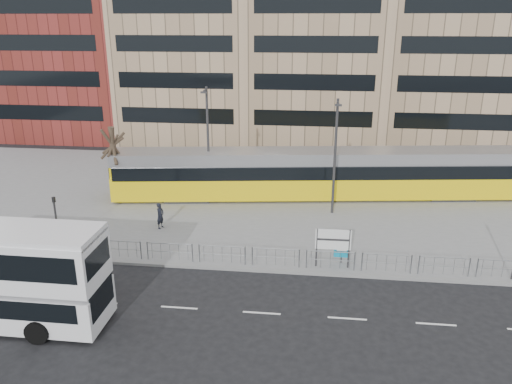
# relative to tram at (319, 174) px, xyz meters

# --- Properties ---
(ground) EXTENTS (120.00, 120.00, 0.00)m
(ground) POSITION_rel_tram_xyz_m (-4.71, -12.31, -1.99)
(ground) COLOR black
(ground) RESTS_ON ground
(plaza) EXTENTS (64.00, 24.00, 0.15)m
(plaza) POSITION_rel_tram_xyz_m (-4.71, -0.31, -1.92)
(plaza) COLOR slate
(plaza) RESTS_ON ground
(kerb) EXTENTS (64.00, 0.25, 0.17)m
(kerb) POSITION_rel_tram_xyz_m (-4.71, -12.26, -1.92)
(kerb) COLOR gray
(kerb) RESTS_ON ground
(building_row) EXTENTS (70.40, 18.40, 31.20)m
(building_row) POSITION_rel_tram_xyz_m (-3.16, 21.96, 10.92)
(building_row) COLOR maroon
(building_row) RESTS_ON ground
(pedestrian_barrier) EXTENTS (32.07, 0.07, 1.10)m
(pedestrian_barrier) POSITION_rel_tram_xyz_m (-2.71, -11.81, -1.01)
(pedestrian_barrier) COLOR gray
(pedestrian_barrier) RESTS_ON plaza
(road_markings) EXTENTS (62.00, 0.12, 0.01)m
(road_markings) POSITION_rel_tram_xyz_m (-3.71, -16.31, -1.99)
(road_markings) COLOR white
(road_markings) RESTS_ON ground
(tram) EXTENTS (31.27, 7.07, 3.67)m
(tram) POSITION_rel_tram_xyz_m (0.00, 0.00, 0.00)
(tram) COLOR yellow
(tram) RESTS_ON plaza
(station_sign) EXTENTS (1.95, 0.11, 2.24)m
(station_sign) POSITION_rel_tram_xyz_m (0.70, -11.51, -0.29)
(station_sign) COLOR #2D2D30
(station_sign) RESTS_ON plaza
(ad_panel) EXTENTS (0.87, 0.12, 1.63)m
(ad_panel) POSITION_rel_tram_xyz_m (1.24, -10.93, -0.89)
(ad_panel) COLOR #2D2D30
(ad_panel) RESTS_ON plaza
(pedestrian) EXTENTS (0.59, 0.73, 1.72)m
(pedestrian) POSITION_rel_tram_xyz_m (-10.31, -7.33, -0.98)
(pedestrian) COLOR black
(pedestrian) RESTS_ON plaza
(traffic_light_west) EXTENTS (0.22, 0.25, 3.10)m
(traffic_light_west) POSITION_rel_tram_xyz_m (-15.67, -10.58, 0.13)
(traffic_light_west) COLOR #2D2D30
(traffic_light_west) RESTS_ON plaza
(lamp_post_west) EXTENTS (0.45, 1.04, 8.43)m
(lamp_post_west) POSITION_rel_tram_xyz_m (-8.30, -1.25, 2.75)
(lamp_post_west) COLOR #2D2D30
(lamp_post_west) RESTS_ON plaza
(lamp_post_east) EXTENTS (0.45, 1.04, 8.05)m
(lamp_post_east) POSITION_rel_tram_xyz_m (0.94, -3.32, 2.56)
(lamp_post_east) COLOR #2D2D30
(lamp_post_east) RESTS_ON plaza
(bare_tree) EXTENTS (4.82, 4.82, 8.09)m
(bare_tree) POSITION_rel_tram_xyz_m (-15.04, -2.71, 4.05)
(bare_tree) COLOR #32261B
(bare_tree) RESTS_ON plaza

